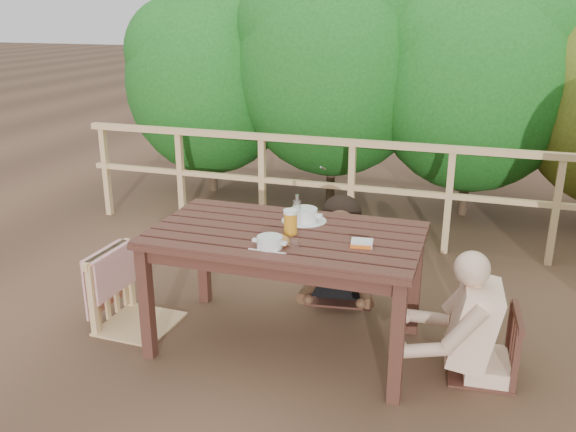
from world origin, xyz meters
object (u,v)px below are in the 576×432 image
(woman, at_px, (343,215))
(soup_far, at_px, (304,216))
(chair_far, at_px, (342,235))
(bottle, at_px, (297,211))
(chair_right, at_px, (487,314))
(beer_glass, at_px, (290,223))
(tumbler, at_px, (295,245))
(chair_left, at_px, (135,259))
(butter_tub, at_px, (362,245))
(soup_near, at_px, (270,243))
(diner_right, at_px, (497,277))
(bread_roll, at_px, (278,241))
(table, at_px, (286,290))

(woman, height_order, soup_far, woman)
(chair_far, xyz_separation_m, bottle, (-0.15, -0.69, 0.40))
(chair_right, relative_size, beer_glass, 4.79)
(tumbler, bearing_deg, chair_left, 171.95)
(tumbler, distance_m, butter_tub, 0.40)
(chair_left, xyz_separation_m, soup_near, (1.07, -0.20, 0.32))
(chair_right, distance_m, butter_tub, 0.87)
(diner_right, xyz_separation_m, butter_tub, (-0.78, -0.14, 0.16))
(chair_right, height_order, soup_far, soup_far)
(chair_right, height_order, soup_near, soup_near)
(soup_near, height_order, bottle, bottle)
(bread_roll, bearing_deg, butter_tub, 14.81)
(chair_left, bearing_deg, bread_roll, -96.00)
(table, distance_m, soup_near, 0.53)
(bread_roll, bearing_deg, tumbler, -11.91)
(butter_tub, bearing_deg, table, 160.63)
(diner_right, bearing_deg, woman, 49.43)
(bread_roll, distance_m, beer_glass, 0.21)
(bread_roll, bearing_deg, table, 97.33)
(soup_far, relative_size, tumbler, 4.32)
(diner_right, bearing_deg, table, 87.43)
(table, bearing_deg, chair_right, 1.67)
(chair_right, relative_size, soup_far, 2.75)
(soup_far, distance_m, beer_glass, 0.27)
(soup_near, bearing_deg, butter_tub, 19.55)
(diner_right, xyz_separation_m, soup_far, (-1.25, 0.20, 0.18))
(chair_far, bearing_deg, tumbler, -100.31)
(chair_left, height_order, bread_roll, chair_left)
(soup_far, height_order, tumbler, soup_far)
(bottle, bearing_deg, soup_near, -94.62)
(bottle, bearing_deg, chair_far, 77.53)
(bread_roll, bearing_deg, woman, 82.01)
(chair_right, distance_m, tumbler, 1.24)
(bread_roll, bearing_deg, chair_right, 12.21)
(tumbler, bearing_deg, chair_far, 87.89)
(chair_left, bearing_deg, bottle, -76.57)
(soup_far, bearing_deg, chair_left, -164.04)
(table, height_order, diner_right, diner_right)
(chair_far, bearing_deg, bread_roll, -106.34)
(diner_right, distance_m, tumbler, 1.20)
(bread_roll, bearing_deg, chair_far, 81.86)
(table, distance_m, tumbler, 0.52)
(chair_far, distance_m, chair_right, 1.35)
(soup_near, bearing_deg, chair_left, 169.17)
(chair_left, height_order, woman, woman)
(chair_right, relative_size, butter_tub, 6.39)
(tumbler, bearing_deg, soup_near, -167.58)
(chair_far, xyz_separation_m, chair_right, (1.09, -0.80, -0.09))
(chair_far, height_order, soup_near, chair_far)
(chair_far, distance_m, tumbler, 1.14)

